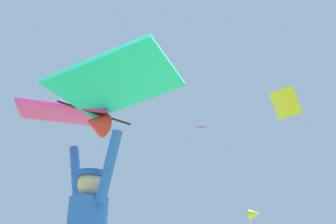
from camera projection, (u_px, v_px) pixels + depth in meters
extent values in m
sphere|color=tan|center=(90.00, 184.00, 3.11)|extent=(0.23, 0.23, 0.23)
cylinder|color=#1E47AD|center=(91.00, 174.00, 3.15)|extent=(0.28, 0.28, 0.05)
cylinder|color=blue|center=(109.00, 166.00, 2.98)|extent=(0.29, 0.14, 0.62)
cylinder|color=blue|center=(76.00, 176.00, 3.33)|extent=(0.29, 0.14, 0.62)
cylinder|color=black|center=(97.00, 113.00, 3.38)|extent=(0.18, 0.81, 0.02)
cube|color=#19B2AD|center=(118.00, 83.00, 3.02)|extent=(1.13, 1.03, 0.23)
cube|color=#DB2393|center=(61.00, 114.00, 3.66)|extent=(1.26, 1.23, 0.23)
cone|color=red|center=(96.00, 123.00, 3.34)|extent=(0.27, 0.24, 0.24)
pyramid|color=purple|center=(202.00, 127.00, 30.80)|extent=(0.75, 0.74, 0.20)
cube|color=yellow|center=(285.00, 103.00, 16.22)|extent=(1.28, 1.60, 1.68)
cone|color=yellow|center=(255.00, 214.00, 8.72)|extent=(0.28, 0.24, 0.24)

